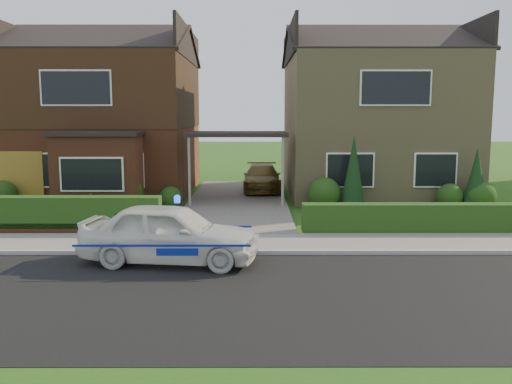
{
  "coord_description": "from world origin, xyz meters",
  "views": [
    {
      "loc": [
        0.68,
        -9.98,
        3.44
      ],
      "look_at": [
        0.71,
        3.5,
        1.51
      ],
      "focal_mm": 38.0,
      "sensor_mm": 36.0,
      "label": 1
    }
  ],
  "objects": [
    {
      "name": "ground",
      "position": [
        0.0,
        0.0,
        0.0
      ],
      "size": [
        120.0,
        120.0,
        0.0
      ],
      "primitive_type": "plane",
      "color": "#254813",
      "rests_on": "ground"
    },
    {
      "name": "road",
      "position": [
        0.0,
        0.0,
        0.0
      ],
      "size": [
        60.0,
        6.0,
        0.02
      ],
      "primitive_type": "cube",
      "color": "black",
      "rests_on": "ground"
    },
    {
      "name": "kerb",
      "position": [
        0.0,
        3.05,
        0.06
      ],
      "size": [
        60.0,
        0.16,
        0.12
      ],
      "primitive_type": "cube",
      "color": "#9E9993",
      "rests_on": "ground"
    },
    {
      "name": "sidewalk",
      "position": [
        0.0,
        4.1,
        0.05
      ],
      "size": [
        60.0,
        2.0,
        0.1
      ],
      "primitive_type": "cube",
      "color": "slate",
      "rests_on": "ground"
    },
    {
      "name": "driveway",
      "position": [
        0.0,
        11.0,
        0.06
      ],
      "size": [
        3.8,
        12.0,
        0.12
      ],
      "primitive_type": "cube",
      "color": "#666059",
      "rests_on": "ground"
    },
    {
      "name": "house_left",
      "position": [
        -5.78,
        13.9,
        3.81
      ],
      "size": [
        7.5,
        9.53,
        7.25
      ],
      "color": "brown",
      "rests_on": "ground"
    },
    {
      "name": "house_right",
      "position": [
        5.8,
        13.99,
        3.66
      ],
      "size": [
        7.5,
        8.06,
        7.25
      ],
      "color": "#9A885E",
      "rests_on": "ground"
    },
    {
      "name": "carport_link",
      "position": [
        0.0,
        10.95,
        2.66
      ],
      "size": [
        3.8,
        3.0,
        2.77
      ],
      "color": "black",
      "rests_on": "ground"
    },
    {
      "name": "garage_door",
      "position": [
        -8.25,
        9.96,
        1.05
      ],
      "size": [
        2.2,
        0.1,
        2.1
      ],
      "primitive_type": "cube",
      "color": "olive",
      "rests_on": "ground"
    },
    {
      "name": "dwarf_wall",
      "position": [
        -5.8,
        5.3,
        0.18
      ],
      "size": [
        7.7,
        0.25,
        0.36
      ],
      "primitive_type": "cube",
      "color": "brown",
      "rests_on": "ground"
    },
    {
      "name": "hedge_left",
      "position": [
        -5.8,
        5.45,
        0.0
      ],
      "size": [
        7.5,
        0.55,
        0.9
      ],
      "primitive_type": "cube",
      "color": "#183A12",
      "rests_on": "ground"
    },
    {
      "name": "hedge_right",
      "position": [
        5.8,
        5.35,
        0.0
      ],
      "size": [
        7.5,
        0.55,
        0.8
      ],
      "primitive_type": "cube",
      "color": "#183A12",
      "rests_on": "ground"
    },
    {
      "name": "shrub_left_far",
      "position": [
        -8.5,
        9.5,
        0.54
      ],
      "size": [
        1.08,
        1.08,
        1.08
      ],
      "primitive_type": "sphere",
      "color": "#183A12",
      "rests_on": "ground"
    },
    {
      "name": "shrub_left_mid",
      "position": [
        -4.0,
        9.3,
        0.66
      ],
      "size": [
        1.32,
        1.32,
        1.32
      ],
      "primitive_type": "sphere",
      "color": "#183A12",
      "rests_on": "ground"
    },
    {
      "name": "shrub_left_near",
      "position": [
        -2.4,
        9.6,
        0.42
      ],
      "size": [
        0.84,
        0.84,
        0.84
      ],
      "primitive_type": "sphere",
      "color": "#183A12",
      "rests_on": "ground"
    },
    {
      "name": "shrub_right_near",
      "position": [
        3.2,
        9.4,
        0.6
      ],
      "size": [
        1.2,
        1.2,
        1.2
      ],
      "primitive_type": "sphere",
      "color": "#183A12",
      "rests_on": "ground"
    },
    {
      "name": "shrub_right_mid",
      "position": [
        7.8,
        9.5,
        0.48
      ],
      "size": [
        0.96,
        0.96,
        0.96
      ],
      "primitive_type": "sphere",
      "color": "#183A12",
      "rests_on": "ground"
    },
    {
      "name": "shrub_right_far",
      "position": [
        8.8,
        9.2,
        0.54
      ],
      "size": [
        1.08,
        1.08,
        1.08
      ],
      "primitive_type": "sphere",
      "color": "#183A12",
      "rests_on": "ground"
    },
    {
      "name": "conifer_a",
      "position": [
        4.2,
        9.2,
        1.3
      ],
      "size": [
        0.9,
        0.9,
        2.6
      ],
      "primitive_type": "cone",
      "color": "black",
      "rests_on": "ground"
    },
    {
      "name": "conifer_b",
      "position": [
        8.6,
        9.2,
        1.1
      ],
      "size": [
        0.9,
        0.9,
        2.2
      ],
      "primitive_type": "cone",
      "color": "black",
      "rests_on": "ground"
    },
    {
      "name": "police_car",
      "position": [
        -1.29,
        2.3,
        0.7
      ],
      "size": [
        3.78,
        4.29,
        1.57
      ],
      "rotation": [
        0.0,
        0.0,
        1.44
      ],
      "color": "silver",
      "rests_on": "ground"
    },
    {
      "name": "driveway_car",
      "position": [
        1.0,
        13.68,
        0.69
      ],
      "size": [
        1.61,
        3.93,
        1.14
      ],
      "primitive_type": "imported",
      "rotation": [
        0.0,
        0.0,
        -0.0
      ],
      "color": "brown",
      "rests_on": "driveway"
    },
    {
      "name": "potted_plant_b",
      "position": [
        -5.12,
        8.46,
        0.38
      ],
      "size": [
        0.53,
        0.52,
        0.76
      ],
      "primitive_type": "imported",
      "rotation": [
        0.0,
        0.0,
        0.96
      ],
      "color": "gray",
      "rests_on": "ground"
    },
    {
      "name": "potted_plant_c",
      "position": [
        -4.65,
        6.7,
        0.4
      ],
      "size": [
        0.47,
        0.47,
        0.8
      ],
      "primitive_type": "imported",
      "rotation": [
        0.0,
        0.0,
        1.62
      ],
      "color": "gray",
      "rests_on": "ground"
    }
  ]
}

